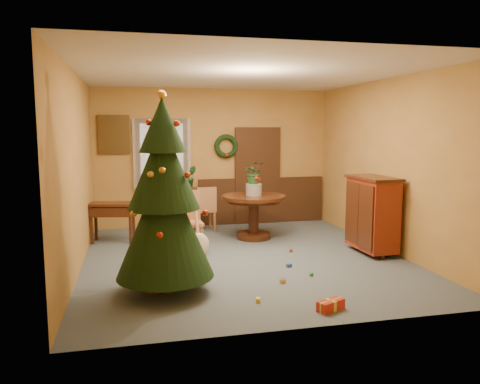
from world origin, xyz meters
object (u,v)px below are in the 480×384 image
object	(u,v)px
dining_table	(254,208)
writing_desk	(113,212)
christmas_tree	(164,200)
chair_near	(188,218)
sideboard	(372,212)

from	to	relation	value
dining_table	writing_desk	size ratio (longest dim) A/B	1.35
dining_table	christmas_tree	distance (m)	3.28
dining_table	writing_desk	xyz separation A→B (m)	(-2.58, 0.30, -0.03)
chair_near	christmas_tree	bearing A→B (deg)	-104.46
christmas_tree	writing_desk	distance (m)	3.11
chair_near	christmas_tree	size ratio (longest dim) A/B	0.40
dining_table	writing_desk	distance (m)	2.60
chair_near	christmas_tree	distance (m)	2.25
christmas_tree	dining_table	bearing A→B (deg)	55.23
dining_table	sideboard	world-z (taller)	sideboard
dining_table	chair_near	xyz separation A→B (m)	(-1.30, -0.56, -0.03)
chair_near	sideboard	xyz separation A→B (m)	(2.95, -0.90, 0.14)
writing_desk	chair_near	bearing A→B (deg)	-33.77
chair_near	sideboard	bearing A→B (deg)	-16.93
chair_near	writing_desk	size ratio (longest dim) A/B	1.14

